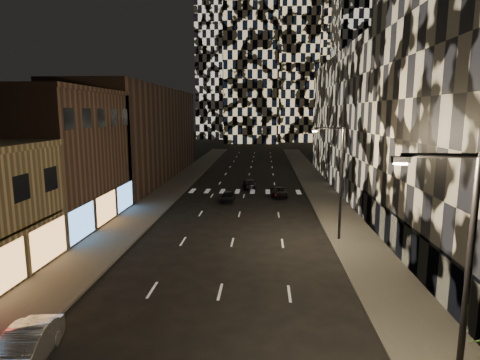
# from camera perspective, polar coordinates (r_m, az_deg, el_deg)

# --- Properties ---
(sidewalk_left) EXTENTS (4.00, 120.00, 0.15)m
(sidewalk_left) POSITION_cam_1_polar(r_m,az_deg,el_deg) (54.15, -9.91, -1.41)
(sidewalk_left) COLOR #47443F
(sidewalk_left) RESTS_ON ground
(sidewalk_right) EXTENTS (4.00, 120.00, 0.15)m
(sidewalk_right) POSITION_cam_1_polar(r_m,az_deg,el_deg) (53.23, 11.54, -1.65)
(sidewalk_right) COLOR #47443F
(sidewalk_right) RESTS_ON ground
(curb_left) EXTENTS (0.20, 120.00, 0.15)m
(curb_left) POSITION_cam_1_polar(r_m,az_deg,el_deg) (53.71, -7.73, -1.44)
(curb_left) COLOR #4C4C47
(curb_left) RESTS_ON ground
(curb_right) EXTENTS (0.20, 120.00, 0.15)m
(curb_right) POSITION_cam_1_polar(r_m,az_deg,el_deg) (52.97, 9.29, -1.64)
(curb_right) COLOR #4C4C47
(curb_right) RESTS_ON ground
(retail_brown) EXTENTS (10.00, 15.00, 12.00)m
(retail_brown) POSITION_cam_1_polar(r_m,az_deg,el_deg) (40.46, -25.36, 2.61)
(retail_brown) COLOR #4C362B
(retail_brown) RESTS_ON ground
(retail_filler_left) EXTENTS (10.00, 40.00, 14.00)m
(retail_filler_left) POSITION_cam_1_polar(r_m,az_deg,el_deg) (64.79, -14.12, 6.40)
(retail_filler_left) COLOR #4C362B
(retail_filler_left) RESTS_ON ground
(midrise_base) EXTENTS (0.60, 25.00, 3.00)m
(midrise_base) POSITION_cam_1_polar(r_m,az_deg,el_deg) (29.32, 23.14, -8.60)
(midrise_base) COLOR #383838
(midrise_base) RESTS_ON ground
(midrise_filler_right) EXTENTS (16.00, 40.00, 18.00)m
(midrise_filler_right) POSITION_cam_1_polar(r_m,az_deg,el_deg) (61.27, 20.29, 7.81)
(midrise_filler_right) COLOR #232326
(midrise_filler_right) RESTS_ON ground
(streetlight_near) EXTENTS (2.55, 0.25, 9.00)m
(streetlight_near) POSITION_cam_1_polar(r_m,az_deg,el_deg) (13.98, 28.75, -12.19)
(streetlight_near) COLOR black
(streetlight_near) RESTS_ON sidewalk_right
(streetlight_far) EXTENTS (2.55, 0.25, 9.00)m
(streetlight_far) POSITION_cam_1_polar(r_m,az_deg,el_deg) (32.61, 13.81, 0.64)
(streetlight_far) COLOR black
(streetlight_far) RESTS_ON sidewalk_right
(car_silver_parked) EXTENTS (2.12, 4.72, 1.50)m
(car_silver_parked) POSITION_cam_1_polar(r_m,az_deg,el_deg) (19.78, -28.29, -20.37)
(car_silver_parked) COLOR #A3A3A8
(car_silver_parked) RESTS_ON ground
(car_dark_midlane) EXTENTS (1.61, 3.71, 1.25)m
(car_dark_midlane) POSITION_cam_1_polar(r_m,az_deg,el_deg) (46.60, -1.79, -2.36)
(car_dark_midlane) COLOR black
(car_dark_midlane) RESTS_ON ground
(car_dark_oncoming) EXTENTS (2.12, 4.45, 1.25)m
(car_dark_oncoming) POSITION_cam_1_polar(r_m,az_deg,el_deg) (55.02, 1.36, -0.51)
(car_dark_oncoming) COLOR black
(car_dark_oncoming) RESTS_ON ground
(car_dark_rightlane) EXTENTS (2.11, 4.19, 1.14)m
(car_dark_rightlane) POSITION_cam_1_polar(r_m,az_deg,el_deg) (49.65, 5.55, -1.73)
(car_dark_rightlane) COLOR black
(car_dark_rightlane) RESTS_ON ground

